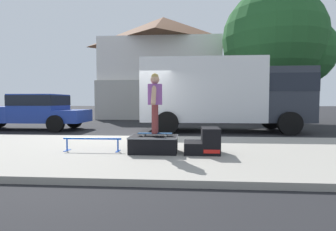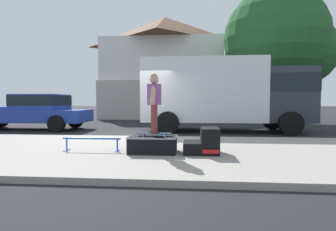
# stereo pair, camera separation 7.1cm
# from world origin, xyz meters

# --- Properties ---
(ground_plane) EXTENTS (140.00, 140.00, 0.00)m
(ground_plane) POSITION_xyz_m (0.00, 0.00, 0.00)
(ground_plane) COLOR black
(sidewalk_slab) EXTENTS (50.00, 5.00, 0.12)m
(sidewalk_slab) POSITION_xyz_m (0.00, -3.00, 0.06)
(sidewalk_slab) COLOR gray
(sidewalk_slab) RESTS_ON ground
(skate_box) EXTENTS (1.08, 0.74, 0.38)m
(skate_box) POSITION_xyz_m (1.14, -3.38, 0.32)
(skate_box) COLOR black
(skate_box) RESTS_ON sidewalk_slab
(kicker_ramp) EXTENTS (0.79, 0.72, 0.58)m
(kicker_ramp) POSITION_xyz_m (2.30, -3.38, 0.36)
(kicker_ramp) COLOR black
(kicker_ramp) RESTS_ON sidewalk_slab
(grind_rail) EXTENTS (1.39, 0.28, 0.32)m
(grind_rail) POSITION_xyz_m (-0.32, -3.32, 0.35)
(grind_rail) COLOR blue
(grind_rail) RESTS_ON sidewalk_slab
(skateboard) EXTENTS (0.78, 0.22, 0.07)m
(skateboard) POSITION_xyz_m (1.17, -3.38, 0.55)
(skateboard) COLOR navy
(skateboard) RESTS_ON skate_box
(skater_kid) EXTENTS (0.33, 0.70, 1.36)m
(skater_kid) POSITION_xyz_m (1.17, -3.38, 1.36)
(skater_kid) COLOR brown
(skater_kid) RESTS_ON skateboard
(box_truck) EXTENTS (6.91, 2.63, 3.05)m
(box_truck) POSITION_xyz_m (3.47, 2.20, 1.70)
(box_truck) COLOR silver
(box_truck) RESTS_ON ground
(pickup_truck_blue) EXTENTS (5.70, 2.09, 1.61)m
(pickup_truck_blue) POSITION_xyz_m (-5.36, 2.22, 0.89)
(pickup_truck_blue) COLOR #1E3899
(pickup_truck_blue) RESTS_ON ground
(street_tree_main) EXTENTS (6.57, 5.97, 7.96)m
(street_tree_main) POSITION_xyz_m (7.30, 7.05, 4.80)
(street_tree_main) COLOR brown
(street_tree_main) RESTS_ON ground
(house_behind) EXTENTS (9.54, 8.22, 8.40)m
(house_behind) POSITION_xyz_m (-0.20, 13.19, 4.24)
(house_behind) COLOR silver
(house_behind) RESTS_ON ground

